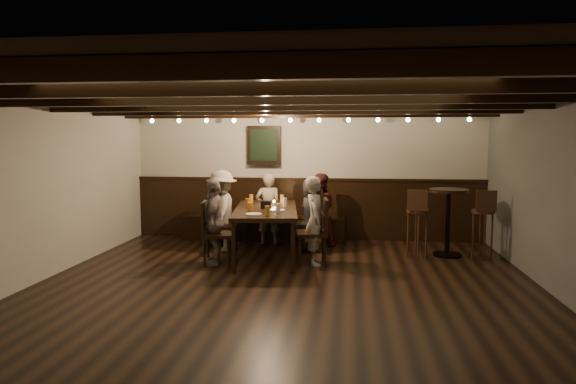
# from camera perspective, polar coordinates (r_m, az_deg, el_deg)

# --- Properties ---
(room) EXTENTS (7.00, 7.00, 7.00)m
(room) POSITION_cam_1_polar(r_m,az_deg,el_deg) (8.35, -0.51, 0.45)
(room) COLOR black
(room) RESTS_ON ground
(dining_table) EXTENTS (1.20, 2.21, 0.79)m
(dining_table) POSITION_cam_1_polar(r_m,az_deg,el_deg) (8.06, -2.47, -2.25)
(dining_table) COLOR black
(dining_table) RESTS_ON floor
(chair_left_near) EXTENTS (0.45, 0.45, 0.88)m
(chair_left_near) POSITION_cam_1_polar(r_m,az_deg,el_deg) (8.64, -7.12, -4.80)
(chair_left_near) COLOR black
(chair_left_near) RESTS_ON floor
(chair_left_far) EXTENTS (0.48, 0.48, 0.95)m
(chair_left_far) POSITION_cam_1_polar(r_m,az_deg,el_deg) (7.76, -7.93, -5.88)
(chair_left_far) COLOR black
(chair_left_far) RESTS_ON floor
(chair_right_near) EXTENTS (0.50, 0.50, 0.97)m
(chair_right_near) POSITION_cam_1_polar(r_m,az_deg,el_deg) (8.58, 2.49, -4.64)
(chair_right_near) COLOR black
(chair_right_near) RESTS_ON floor
(chair_right_far) EXTENTS (0.50, 0.50, 0.99)m
(chair_right_far) POSITION_cam_1_polar(r_m,az_deg,el_deg) (7.70, 2.81, -5.84)
(chair_right_far) COLOR black
(chair_right_far) RESTS_ON floor
(person_bench_left) EXTENTS (0.65, 0.46, 1.23)m
(person_bench_left) POSITION_cam_1_polar(r_m,az_deg,el_deg) (9.05, -7.95, -2.09)
(person_bench_left) COLOR #272729
(person_bench_left) RESTS_ON floor
(person_bench_centre) EXTENTS (0.50, 0.36, 1.26)m
(person_bench_centre) POSITION_cam_1_polar(r_m,az_deg,el_deg) (9.12, -2.21, -1.88)
(person_bench_centre) COLOR gray
(person_bench_centre) RESTS_ON floor
(person_bench_right) EXTENTS (0.68, 0.56, 1.28)m
(person_bench_right) POSITION_cam_1_polar(r_m,az_deg,el_deg) (8.98, 3.51, -1.96)
(person_bench_right) COLOR maroon
(person_bench_right) RESTS_ON floor
(person_left_near) EXTENTS (0.61, 0.93, 1.36)m
(person_left_near) POSITION_cam_1_polar(r_m,az_deg,el_deg) (8.58, -7.36, -2.10)
(person_left_near) COLOR gray
(person_left_near) RESTS_ON floor
(person_left_far) EXTENTS (0.40, 0.78, 1.28)m
(person_left_far) POSITION_cam_1_polar(r_m,az_deg,el_deg) (7.70, -8.19, -3.34)
(person_left_far) COLOR gray
(person_left_far) RESTS_ON floor
(person_right_near) EXTENTS (0.47, 0.65, 1.24)m
(person_right_near) POSITION_cam_1_polar(r_m,az_deg,el_deg) (8.53, 2.70, -2.52)
(person_right_near) COLOR black
(person_right_near) RESTS_ON floor
(person_right_far) EXTENTS (0.37, 0.52, 1.32)m
(person_right_far) POSITION_cam_1_polar(r_m,az_deg,el_deg) (7.64, 3.05, -3.20)
(person_right_far) COLOR #A4958B
(person_right_far) RESTS_ON floor
(pint_a) EXTENTS (0.07, 0.07, 0.14)m
(pint_a) POSITION_cam_1_polar(r_m,az_deg,el_deg) (8.75, -4.12, -0.71)
(pint_a) COLOR #BF7219
(pint_a) RESTS_ON dining_table
(pint_b) EXTENTS (0.07, 0.07, 0.14)m
(pint_b) POSITION_cam_1_polar(r_m,az_deg,el_deg) (8.69, -0.66, -0.75)
(pint_b) COLOR #BF7219
(pint_b) RESTS_ON dining_table
(pint_c) EXTENTS (0.07, 0.07, 0.14)m
(pint_c) POSITION_cam_1_polar(r_m,az_deg,el_deg) (8.16, -4.55, -1.20)
(pint_c) COLOR #BF7219
(pint_c) RESTS_ON dining_table
(pint_d) EXTENTS (0.07, 0.07, 0.14)m
(pint_d) POSITION_cam_1_polar(r_m,az_deg,el_deg) (8.24, -0.33, -1.12)
(pint_d) COLOR silver
(pint_d) RESTS_ON dining_table
(pint_e) EXTENTS (0.07, 0.07, 0.14)m
(pint_e) POSITION_cam_1_polar(r_m,az_deg,el_deg) (7.61, -4.26, -1.72)
(pint_e) COLOR #BF7219
(pint_e) RESTS_ON dining_table
(pint_f) EXTENTS (0.07, 0.07, 0.14)m
(pint_f) POSITION_cam_1_polar(r_m,az_deg,el_deg) (7.50, -1.10, -1.83)
(pint_f) COLOR silver
(pint_f) RESTS_ON dining_table
(pint_g) EXTENTS (0.07, 0.07, 0.14)m
(pint_g) POSITION_cam_1_polar(r_m,az_deg,el_deg) (7.25, -2.32, -2.10)
(pint_g) COLOR #BF7219
(pint_g) RESTS_ON dining_table
(plate_near) EXTENTS (0.24, 0.24, 0.01)m
(plate_near) POSITION_cam_1_polar(r_m,az_deg,el_deg) (7.37, -3.84, -2.47)
(plate_near) COLOR white
(plate_near) RESTS_ON dining_table
(plate_far) EXTENTS (0.24, 0.24, 0.01)m
(plate_far) POSITION_cam_1_polar(r_m,az_deg,el_deg) (7.75, -1.22, -2.04)
(plate_far) COLOR white
(plate_far) RESTS_ON dining_table
(condiment_caddy) EXTENTS (0.15, 0.10, 0.12)m
(condiment_caddy) POSITION_cam_1_polar(r_m,az_deg,el_deg) (8.00, -2.48, -1.41)
(condiment_caddy) COLOR black
(condiment_caddy) RESTS_ON dining_table
(candle) EXTENTS (0.05, 0.05, 0.05)m
(candle) POSITION_cam_1_polar(r_m,az_deg,el_deg) (8.35, -1.57, -1.34)
(candle) COLOR beige
(candle) RESTS_ON dining_table
(high_top_table) EXTENTS (0.61, 0.61, 1.08)m
(high_top_table) POSITION_cam_1_polar(r_m,az_deg,el_deg) (8.56, 17.37, -2.15)
(high_top_table) COLOR black
(high_top_table) RESTS_ON floor
(bar_stool_left) EXTENTS (0.35, 0.37, 1.09)m
(bar_stool_left) POSITION_cam_1_polar(r_m,az_deg,el_deg) (8.32, 14.16, -4.38)
(bar_stool_left) COLOR #331D10
(bar_stool_left) RESTS_ON floor
(bar_stool_right) EXTENTS (0.34, 0.35, 1.09)m
(bar_stool_right) POSITION_cam_1_polar(r_m,az_deg,el_deg) (8.56, 20.80, -4.31)
(bar_stool_right) COLOR #331D10
(bar_stool_right) RESTS_ON floor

